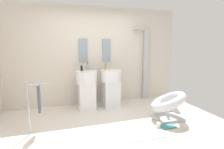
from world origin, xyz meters
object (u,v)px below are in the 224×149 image
(towel_rack, at_px, (37,99))
(soap_bottle_grey, at_px, (88,66))
(soap_bottle_black, at_px, (82,68))
(pedestal_sink_right, at_px, (111,86))
(lounge_chair, at_px, (168,104))
(pedestal_sink_left, at_px, (87,88))
(magazine_teal, at_px, (168,126))
(shower_column, at_px, (145,63))
(soap_bottle_amber, at_px, (106,67))
(coffee_mug, at_px, (159,125))

(towel_rack, xyz_separation_m, soap_bottle_grey, (1.13, 1.18, 0.42))
(soap_bottle_black, bearing_deg, pedestal_sink_right, -6.90)
(lounge_chair, relative_size, soap_bottle_grey, 5.41)
(pedestal_sink_right, height_order, soap_bottle_grey, soap_bottle_grey)
(pedestal_sink_left, height_order, magazine_teal, pedestal_sink_left)
(pedestal_sink_left, height_order, towel_rack, pedestal_sink_left)
(pedestal_sink_right, height_order, soap_bottle_black, soap_bottle_black)
(shower_column, distance_m, lounge_chair, 1.73)
(magazine_teal, height_order, soap_bottle_amber, soap_bottle_amber)
(lounge_chair, xyz_separation_m, coffee_mug, (-0.41, -0.31, -0.29))
(soap_bottle_amber, xyz_separation_m, soap_bottle_grey, (-0.47, 0.01, 0.02))
(pedestal_sink_left, distance_m, shower_column, 1.92)
(lounge_chair, distance_m, coffee_mug, 0.59)
(soap_bottle_black, xyz_separation_m, soap_bottle_grey, (0.17, 0.09, 0.03))
(pedestal_sink_left, bearing_deg, lounge_chair, -37.44)
(pedestal_sink_right, bearing_deg, towel_rack, -149.40)
(pedestal_sink_left, xyz_separation_m, pedestal_sink_right, (0.64, 0.00, 0.00))
(magazine_teal, relative_size, soap_bottle_amber, 1.90)
(shower_column, distance_m, towel_rack, 3.21)
(pedestal_sink_left, distance_m, soap_bottle_amber, 0.75)
(shower_column, bearing_deg, pedestal_sink_left, -168.78)
(pedestal_sink_right, height_order, soap_bottle_amber, soap_bottle_amber)
(magazine_teal, relative_size, soap_bottle_grey, 1.48)
(soap_bottle_grey, bearing_deg, shower_column, 6.03)
(towel_rack, bearing_deg, soap_bottle_amber, 36.12)
(pedestal_sink_right, xyz_separation_m, lounge_chair, (0.92, -1.19, -0.19))
(lounge_chair, distance_m, magazine_teal, 0.55)
(pedestal_sink_right, distance_m, soap_bottle_grey, 0.79)
(magazine_teal, bearing_deg, pedestal_sink_right, 114.28)
(pedestal_sink_right, distance_m, coffee_mug, 1.66)
(towel_rack, bearing_deg, shower_column, 25.45)
(towel_rack, relative_size, magazine_teal, 3.23)
(pedestal_sink_left, height_order, lounge_chair, pedestal_sink_left)
(pedestal_sink_left, distance_m, magazine_teal, 2.10)
(soap_bottle_grey, bearing_deg, magazine_teal, -54.18)
(shower_column, relative_size, lounge_chair, 1.90)
(pedestal_sink_left, bearing_deg, soap_bottle_grey, 68.35)
(soap_bottle_amber, relative_size, soap_bottle_grey, 0.78)
(lounge_chair, distance_m, soap_bottle_black, 2.20)
(coffee_mug, bearing_deg, shower_column, 70.71)
(lounge_chair, bearing_deg, shower_column, 81.07)
(lounge_chair, height_order, magazine_teal, lounge_chair)
(lounge_chair, bearing_deg, soap_bottle_black, 142.30)
(pedestal_sink_left, distance_m, pedestal_sink_right, 0.64)
(magazine_teal, xyz_separation_m, coffee_mug, (-0.17, 0.05, 0.04))
(shower_column, height_order, lounge_chair, shower_column)
(shower_column, height_order, soap_bottle_black, shower_column)
(pedestal_sink_left, distance_m, soap_bottle_grey, 0.55)
(pedestal_sink_right, bearing_deg, coffee_mug, -71.08)
(pedestal_sink_left, xyz_separation_m, magazine_teal, (1.32, -1.56, -0.52))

